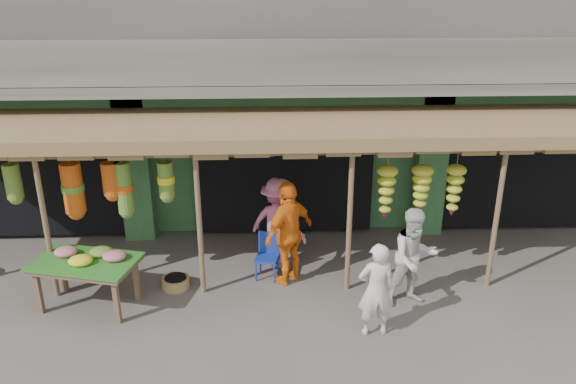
{
  "coord_description": "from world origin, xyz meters",
  "views": [
    {
      "loc": [
        -0.4,
        -8.7,
        5.16
      ],
      "look_at": [
        0.02,
        1.0,
        1.37
      ],
      "focal_mm": 35.0,
      "sensor_mm": 36.0,
      "label": 1
    }
  ],
  "objects_px": {
    "blue_chair": "(268,253)",
    "person_right": "(414,257)",
    "person_vendor": "(289,233)",
    "person_shopper": "(278,223)",
    "flower_table": "(87,263)",
    "person_front": "(376,290)"
  },
  "relations": [
    {
      "from": "person_right",
      "to": "blue_chair",
      "type": "bearing_deg",
      "value": 144.71
    },
    {
      "from": "blue_chair",
      "to": "person_shopper",
      "type": "relative_size",
      "value": 0.48
    },
    {
      "from": "blue_chair",
      "to": "person_right",
      "type": "xyz_separation_m",
      "value": [
        2.37,
        -1.01,
        0.39
      ]
    },
    {
      "from": "blue_chair",
      "to": "person_front",
      "type": "relative_size",
      "value": 0.54
    },
    {
      "from": "flower_table",
      "to": "person_right",
      "type": "bearing_deg",
      "value": 12.74
    },
    {
      "from": "person_front",
      "to": "person_right",
      "type": "bearing_deg",
      "value": -138.61
    },
    {
      "from": "blue_chair",
      "to": "person_vendor",
      "type": "distance_m",
      "value": 0.65
    },
    {
      "from": "person_right",
      "to": "person_shopper",
      "type": "relative_size",
      "value": 0.98
    },
    {
      "from": "person_right",
      "to": "person_vendor",
      "type": "xyz_separation_m",
      "value": [
        -2.0,
        0.81,
        0.1
      ]
    },
    {
      "from": "blue_chair",
      "to": "person_vendor",
      "type": "bearing_deg",
      "value": -15.89
    },
    {
      "from": "flower_table",
      "to": "person_vendor",
      "type": "height_order",
      "value": "person_vendor"
    },
    {
      "from": "person_shopper",
      "to": "blue_chair",
      "type": "bearing_deg",
      "value": 94.76
    },
    {
      "from": "person_vendor",
      "to": "person_shopper",
      "type": "height_order",
      "value": "person_vendor"
    },
    {
      "from": "flower_table",
      "to": "blue_chair",
      "type": "bearing_deg",
      "value": 30.8
    },
    {
      "from": "person_front",
      "to": "person_right",
      "type": "relative_size",
      "value": 0.9
    },
    {
      "from": "flower_table",
      "to": "blue_chair",
      "type": "height_order",
      "value": "flower_table"
    },
    {
      "from": "person_right",
      "to": "person_front",
      "type": "bearing_deg",
      "value": -145.34
    },
    {
      "from": "person_right",
      "to": "person_shopper",
      "type": "xyz_separation_m",
      "value": [
        -2.17,
        1.42,
        0.02
      ]
    },
    {
      "from": "person_shopper",
      "to": "person_right",
      "type": "bearing_deg",
      "value": 177.36
    },
    {
      "from": "person_vendor",
      "to": "person_shopper",
      "type": "distance_m",
      "value": 0.64
    },
    {
      "from": "person_vendor",
      "to": "flower_table",
      "type": "bearing_deg",
      "value": -33.26
    },
    {
      "from": "blue_chair",
      "to": "person_vendor",
      "type": "height_order",
      "value": "person_vendor"
    }
  ]
}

